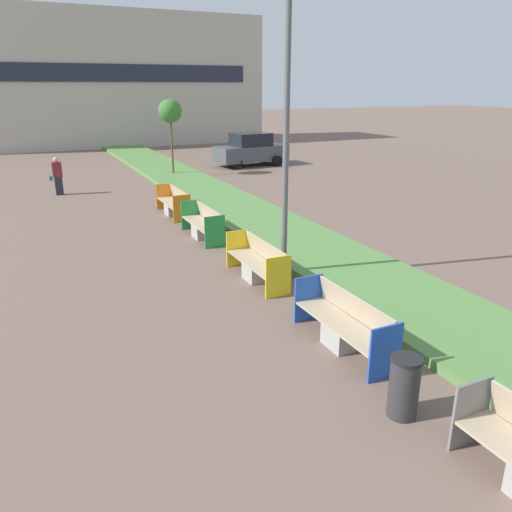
{
  "coord_description": "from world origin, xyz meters",
  "views": [
    {
      "loc": [
        -3.88,
        0.93,
        4.45
      ],
      "look_at": [
        0.9,
        11.07,
        0.6
      ],
      "focal_mm": 35.0,
      "sensor_mm": 36.0,
      "label": 1
    }
  ],
  "objects": [
    {
      "name": "planter_grass_strip",
      "position": [
        3.2,
        12.0,
        0.09
      ],
      "size": [
        2.8,
        120.0,
        0.18
      ],
      "color": "#568442",
      "rests_on": "ground"
    },
    {
      "name": "building_backdrop",
      "position": [
        4.0,
        42.38,
        4.79
      ],
      "size": [
        21.53,
        6.26,
        9.58
      ],
      "color": "#B2AD9E",
      "rests_on": "ground"
    },
    {
      "name": "bench_blue_frame",
      "position": [
        0.94,
        7.47,
        0.38
      ],
      "size": [
        0.65,
        2.38,
        0.94
      ],
      "color": "#9E9B96",
      "rests_on": "ground"
    },
    {
      "name": "bench_yellow_frame",
      "position": [
        0.94,
        11.04,
        0.37
      ],
      "size": [
        0.65,
        2.29,
        0.94
      ],
      "color": "#9E9B96",
      "rests_on": "ground"
    },
    {
      "name": "bench_green_frame",
      "position": [
        0.94,
        14.94,
        0.37
      ],
      "size": [
        0.65,
        2.27,
        0.94
      ],
      "color": "#9E9B96",
      "rests_on": "ground"
    },
    {
      "name": "bench_orange_frame",
      "position": [
        0.94,
        18.07,
        0.37
      ],
      "size": [
        0.65,
        2.27,
        0.94
      ],
      "color": "#9E9B96",
      "rests_on": "ground"
    },
    {
      "name": "litter_bin",
      "position": [
        0.54,
        5.47,
        0.46
      ],
      "size": [
        0.44,
        0.44,
        0.92
      ],
      "color": "#2D2D30",
      "rests_on": "ground"
    },
    {
      "name": "street_lamp_post",
      "position": [
        1.55,
        10.88,
        4.85
      ],
      "size": [
        0.24,
        0.44,
        8.92
      ],
      "color": "#56595B",
      "rests_on": "ground"
    },
    {
      "name": "sapling_tree_far",
      "position": [
        3.2,
        25.92,
        3.21
      ],
      "size": [
        1.16,
        1.16,
        3.82
      ],
      "color": "brown",
      "rests_on": "ground"
    },
    {
      "name": "pedestrian_walking",
      "position": [
        -2.51,
        23.55,
        0.8
      ],
      "size": [
        0.53,
        0.24,
        1.6
      ],
      "color": "#232633",
      "rests_on": "ground"
    },
    {
      "name": "parked_car_distant",
      "position": [
        8.33,
        27.5,
        0.91
      ],
      "size": [
        4.36,
        2.19,
        1.86
      ],
      "rotation": [
        0.0,
        0.0,
        0.11
      ],
      "color": "#474C51",
      "rests_on": "ground"
    }
  ]
}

